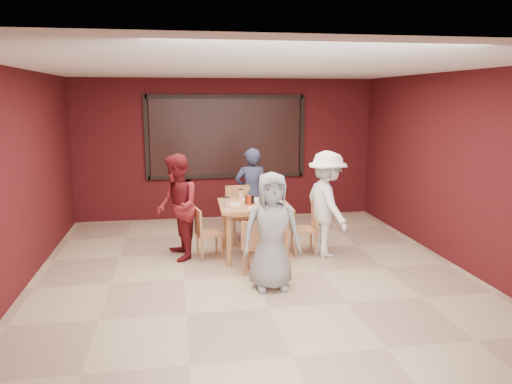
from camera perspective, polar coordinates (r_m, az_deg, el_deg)
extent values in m
plane|color=tan|center=(7.01, -0.25, -9.48)|extent=(7.00, 7.00, 0.00)
cube|color=black|center=(10.03, -3.42, 6.31)|extent=(3.00, 0.02, 1.50)
cube|color=#B37749|center=(7.58, -0.22, -1.54)|extent=(1.09, 1.09, 0.04)
cylinder|color=#B37749|center=(8.05, -3.59, -3.88)|extent=(0.08, 0.08, 0.79)
cylinder|color=#B37749|center=(8.15, 2.35, -3.69)|extent=(0.08, 0.08, 0.79)
cylinder|color=#B37749|center=(7.24, -3.12, -5.56)|extent=(0.08, 0.08, 0.79)
cylinder|color=#B37749|center=(7.35, 3.48, -5.31)|extent=(0.08, 0.08, 0.79)
cylinder|color=white|center=(7.25, 0.20, -1.87)|extent=(0.27, 0.27, 0.01)
cone|color=#E29B50|center=(7.25, 0.20, -1.76)|extent=(0.24, 0.24, 0.02)
cylinder|color=beige|center=(7.17, 1.48, -1.51)|extent=(0.09, 0.09, 0.14)
cylinder|color=black|center=(7.15, 1.49, -0.91)|extent=(0.09, 0.09, 0.01)
cylinder|color=white|center=(7.90, -0.61, -0.83)|extent=(0.27, 0.27, 0.01)
cone|color=#E29B50|center=(7.89, -0.61, -0.72)|extent=(0.24, 0.24, 0.02)
cylinder|color=beige|center=(7.96, -1.76, -0.27)|extent=(0.09, 0.09, 0.14)
cylinder|color=black|center=(7.95, -1.76, 0.27)|extent=(0.09, 0.09, 0.01)
cylinder|color=white|center=(7.53, -2.72, -1.41)|extent=(0.27, 0.27, 0.01)
cone|color=#E29B50|center=(7.53, -2.72, -1.30)|extent=(0.24, 0.24, 0.02)
cylinder|color=beige|center=(7.36, -3.38, -1.19)|extent=(0.09, 0.09, 0.14)
cylinder|color=black|center=(7.35, -3.39, -0.61)|extent=(0.09, 0.09, 0.01)
cylinder|color=white|center=(7.63, 2.25, -1.24)|extent=(0.27, 0.27, 0.01)
cone|color=#E29B50|center=(7.63, 2.25, -1.13)|extent=(0.24, 0.24, 0.02)
cylinder|color=beige|center=(7.78, 2.77, -0.53)|extent=(0.09, 0.09, 0.14)
cylinder|color=black|center=(7.77, 2.77, 0.02)|extent=(0.09, 0.09, 0.01)
cylinder|color=silver|center=(7.55, 0.48, -1.03)|extent=(0.06, 0.06, 0.10)
cylinder|color=silver|center=(7.49, 0.06, -1.19)|extent=(0.05, 0.05, 0.08)
cylinder|color=#A8240C|center=(7.49, -0.82, -0.94)|extent=(0.07, 0.07, 0.15)
cube|color=black|center=(7.59, -0.74, -0.89)|extent=(0.14, 0.08, 0.12)
cube|color=#B77547|center=(7.00, 0.10, -6.19)|extent=(0.48, 0.48, 0.04)
cylinder|color=#B77547|center=(7.18, 1.51, -7.43)|extent=(0.03, 0.03, 0.37)
cylinder|color=#B77547|center=(7.23, -0.89, -7.31)|extent=(0.03, 0.03, 0.37)
cylinder|color=#B77547|center=(6.90, 1.14, -8.21)|extent=(0.03, 0.03, 0.37)
cylinder|color=#B77547|center=(6.95, -1.35, -8.07)|extent=(0.03, 0.03, 0.37)
cube|color=#B77547|center=(6.78, -0.14, -4.87)|extent=(0.36, 0.15, 0.36)
cube|color=#B77547|center=(8.40, -1.62, -2.70)|extent=(0.53, 0.53, 0.04)
cylinder|color=#B77547|center=(8.24, -2.47, -4.74)|extent=(0.04, 0.04, 0.45)
cylinder|color=#B77547|center=(8.35, -0.01, -4.53)|extent=(0.04, 0.04, 0.45)
cylinder|color=#B77547|center=(8.59, -3.16, -4.11)|extent=(0.04, 0.04, 0.45)
cylinder|color=#B77547|center=(8.69, -0.79, -3.91)|extent=(0.04, 0.04, 0.45)
cube|color=#B77547|center=(8.54, -2.03, -0.68)|extent=(0.46, 0.11, 0.44)
cube|color=#B77547|center=(7.67, -5.36, -4.73)|extent=(0.43, 0.43, 0.04)
cylinder|color=#B77547|center=(7.62, -3.94, -6.38)|extent=(0.03, 0.03, 0.37)
cylinder|color=#B77547|center=(7.90, -4.54, -5.76)|extent=(0.03, 0.03, 0.37)
cylinder|color=#B77547|center=(7.55, -6.17, -6.59)|extent=(0.03, 0.03, 0.37)
cylinder|color=#B77547|center=(7.83, -6.69, -5.96)|extent=(0.03, 0.03, 0.37)
cube|color=#B77547|center=(7.57, -6.63, -3.28)|extent=(0.10, 0.37, 0.36)
cube|color=#B77547|center=(7.85, 5.49, -4.29)|extent=(0.40, 0.40, 0.04)
cylinder|color=#B77547|center=(8.02, 4.12, -5.47)|extent=(0.03, 0.03, 0.38)
cylinder|color=#B77547|center=(7.72, 4.59, -6.11)|extent=(0.03, 0.03, 0.38)
cylinder|color=#B77547|center=(8.08, 6.29, -5.37)|extent=(0.03, 0.03, 0.38)
cylinder|color=#B77547|center=(7.79, 6.84, -6.00)|extent=(0.03, 0.03, 0.38)
cube|color=#B77547|center=(7.83, 6.76, -2.69)|extent=(0.04, 0.39, 0.37)
imported|color=gray|center=(6.33, 1.80, -4.50)|extent=(0.74, 0.49, 1.52)
imported|color=#292E49|center=(8.65, -0.53, -0.15)|extent=(0.58, 0.39, 1.58)
imported|color=maroon|center=(7.58, -9.03, -1.72)|extent=(0.72, 0.86, 1.61)
imported|color=white|center=(7.72, 8.11, -1.38)|extent=(0.77, 1.14, 1.63)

